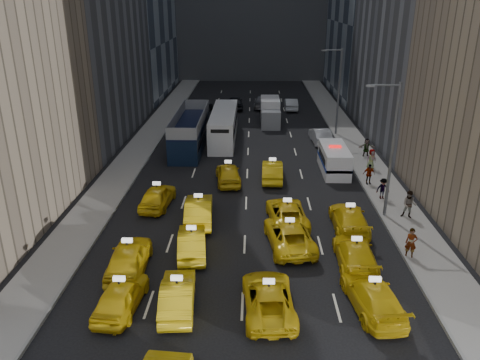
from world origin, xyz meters
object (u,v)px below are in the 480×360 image
Objects in this scene: box_truck at (270,112)px; city_bus at (224,125)px; nypd_van at (334,160)px; pedestrian_0 at (411,243)px; double_decker at (190,130)px.

city_bus is at bearing -125.33° from box_truck.
nypd_van is 0.87× the size of box_truck.
city_bus is at bearing 133.45° from pedestrian_0.
box_truck is 3.63× the size of pedestrian_0.
double_decker reaches higher than pedestrian_0.
double_decker is at bearing -141.90° from city_bus.
city_bus is 26.27m from pedestrian_0.
city_bus is (-9.82, 9.36, 0.43)m from nypd_van.
double_decker is (-12.92, 6.73, 0.65)m from nypd_van.
city_bus reaches higher than pedestrian_0.
nypd_van is 14.23m from pedestrian_0.
double_decker reaches higher than nypd_van.
nypd_van is at bearing -70.83° from box_truck.
box_truck is at bearing 42.06° from double_decker.
city_bus is at bearing 33.89° from double_decker.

